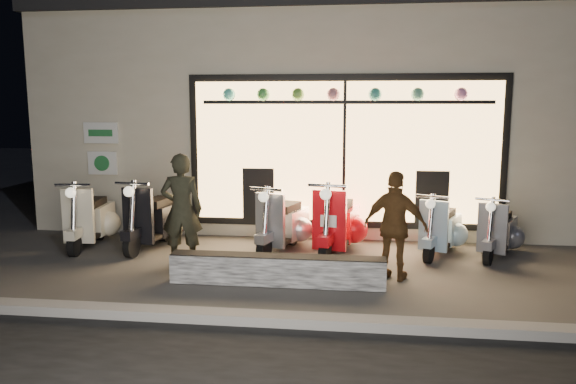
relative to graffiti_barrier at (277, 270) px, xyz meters
name	(u,v)px	position (x,y,z in m)	size (l,w,h in m)	color
ground	(283,270)	(0.00, 0.65, -0.20)	(40.00, 40.00, 0.00)	#383533
kerb	(259,319)	(0.00, -1.35, -0.14)	(40.00, 0.25, 0.12)	slate
shop_building	(313,116)	(0.00, 5.63, 1.90)	(10.20, 6.23, 4.20)	beige
graffiti_barrier	(277,270)	(0.00, 0.00, 0.00)	(2.85, 0.28, 0.40)	black
scooter_silver	(285,223)	(-0.14, 1.87, 0.23)	(0.76, 1.49, 1.07)	black
scooter_red	(338,223)	(0.74, 1.82, 0.26)	(0.72, 1.63, 1.15)	black
scooter_black	(156,219)	(-2.33, 1.84, 0.25)	(0.64, 1.59, 1.13)	black
scooter_cream	(92,219)	(-3.44, 1.76, 0.24)	(0.59, 1.55, 1.10)	black
scooter_blue	(442,229)	(2.39, 1.94, 0.19)	(0.79, 1.35, 0.98)	black
scooter_grey	(499,231)	(3.27, 1.92, 0.18)	(0.79, 1.30, 0.96)	black
man	(182,210)	(-1.53, 0.77, 0.63)	(0.61, 0.40, 1.67)	black
woman	(395,226)	(1.55, 0.43, 0.55)	(0.87, 0.36, 1.49)	brown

